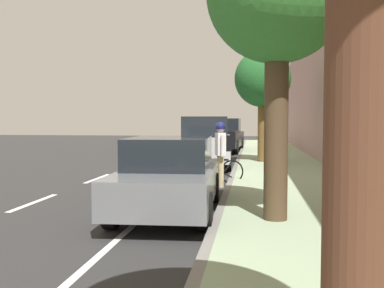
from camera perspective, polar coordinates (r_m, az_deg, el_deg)
name	(u,v)px	position (r m, az deg, el deg)	size (l,w,h in m)	color
ground	(193,168)	(17.52, 0.13, -3.03)	(68.80, 68.80, 0.00)	#2D2D2D
sidewalk	(282,167)	(17.39, 11.32, -2.90)	(3.28, 43.00, 0.14)	#9BB08D
curb_edge	(236,167)	(17.37, 5.64, -2.86)	(0.16, 43.00, 0.14)	gray
lane_stripe_centre	(117,171)	(16.61, -9.48, -3.40)	(0.14, 40.00, 0.01)	white
lane_stripe_bike_edge	(198,168)	(17.49, 0.81, -3.03)	(0.12, 43.00, 0.01)	white
building_facade	(334,89)	(17.56, 17.63, 6.74)	(0.50, 43.00, 6.06)	tan
parked_sedan_grey_nearest	(170,176)	(8.96, -2.85, -4.08)	(1.96, 4.46, 1.52)	slate
parked_suv_silver_second	(206,141)	(17.70, 1.78, 0.36)	(2.18, 4.80, 1.99)	#B7BABF
parked_pickup_black_mid	(223,136)	(26.10, 4.02, 0.96)	(2.28, 5.41, 1.95)	black
bicycle_at_curb	(215,171)	(13.02, 2.91, -3.51)	(1.67, 0.66, 0.76)	black
cyclist_with_backpack	(221,147)	(12.50, 3.76, -0.36)	(0.49, 0.60, 1.81)	#C6B284
street_tree_far_end	(263,80)	(18.87, 8.97, 8.04)	(2.32, 2.32, 4.60)	brown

